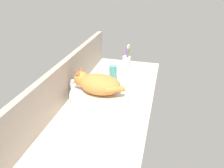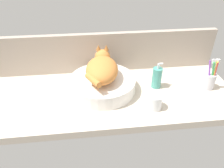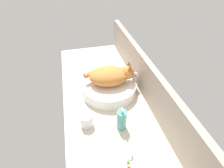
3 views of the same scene
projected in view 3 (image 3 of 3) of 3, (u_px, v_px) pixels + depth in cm
name	position (u px, v px, depth cm)	size (l,w,h in cm)	color
ground_plane	(105.00, 97.00, 117.19)	(139.17, 54.60, 4.00)	beige
backsplash_panel	(143.00, 75.00, 112.91)	(139.17, 3.60, 24.59)	#AD9E8E
sink_basin	(109.00, 87.00, 116.44)	(36.16, 36.16, 7.54)	white
cat	(111.00, 75.00, 110.64)	(19.66, 31.95, 14.00)	orange
faucet	(133.00, 80.00, 116.58)	(3.60, 11.84, 13.60)	silver
soap_dispenser	(122.00, 120.00, 91.91)	(5.31, 5.31, 15.30)	teal
water_glass	(87.00, 121.00, 94.98)	(7.18, 7.18, 7.51)	white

